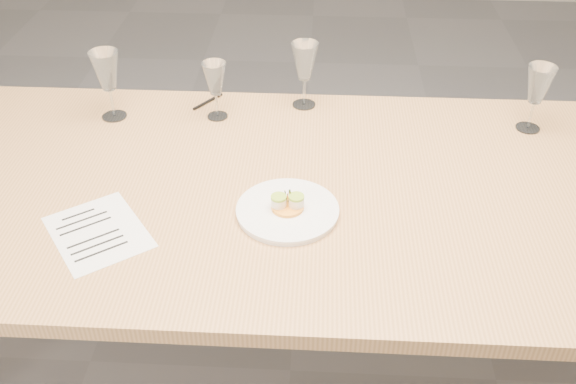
# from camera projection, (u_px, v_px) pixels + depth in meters

# --- Properties ---
(ground) EXTENTS (7.00, 7.00, 0.00)m
(ground) POSITION_uv_depth(u_px,v_px,m) (290.00, 370.00, 2.10)
(ground) COLOR slate
(ground) RESTS_ON ground
(dining_table) EXTENTS (2.40, 1.00, 0.75)m
(dining_table) POSITION_uv_depth(u_px,v_px,m) (291.00, 206.00, 1.69)
(dining_table) COLOR tan
(dining_table) RESTS_ON ground
(dinner_plate) EXTENTS (0.25, 0.25, 0.07)m
(dinner_plate) POSITION_uv_depth(u_px,v_px,m) (288.00, 210.00, 1.55)
(dinner_plate) COLOR white
(dinner_plate) RESTS_ON dining_table
(recipe_sheet) EXTENTS (0.31, 0.32, 0.00)m
(recipe_sheet) POSITION_uv_depth(u_px,v_px,m) (98.00, 232.00, 1.50)
(recipe_sheet) COLOR white
(recipe_sheet) RESTS_ON dining_table
(ballpoint_pen) EXTENTS (0.08, 0.11, 0.01)m
(ballpoint_pen) POSITION_uv_depth(u_px,v_px,m) (208.00, 101.00, 2.01)
(ballpoint_pen) COLOR black
(ballpoint_pen) RESTS_ON dining_table
(wine_glass_0) EXTENTS (0.08, 0.08, 0.21)m
(wine_glass_0) POSITION_uv_depth(u_px,v_px,m) (107.00, 72.00, 1.85)
(wine_glass_0) COLOR white
(wine_glass_0) RESTS_ON dining_table
(wine_glass_1) EXTENTS (0.07, 0.07, 0.18)m
(wine_glass_1) POSITION_uv_depth(u_px,v_px,m) (215.00, 80.00, 1.87)
(wine_glass_1) COLOR white
(wine_glass_1) RESTS_ON dining_table
(wine_glass_2) EXTENTS (0.08, 0.08, 0.20)m
(wine_glass_2) POSITION_uv_depth(u_px,v_px,m) (305.00, 63.00, 1.91)
(wine_glass_2) COLOR white
(wine_glass_2) RESTS_ON dining_table
(wine_glass_3) EXTENTS (0.08, 0.08, 0.20)m
(wine_glass_3) POSITION_uv_depth(u_px,v_px,m) (538.00, 86.00, 1.80)
(wine_glass_3) COLOR white
(wine_glass_3) RESTS_ON dining_table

